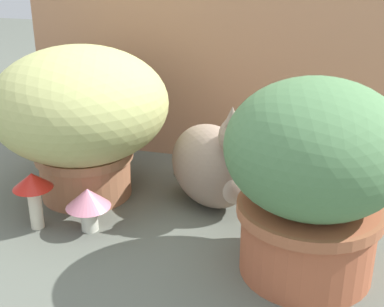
% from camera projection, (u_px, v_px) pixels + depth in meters
% --- Properties ---
extents(ground_plane, '(6.00, 6.00, 0.00)m').
position_uv_depth(ground_plane, '(135.00, 226.00, 1.31)').
color(ground_plane, '#5B6056').
extents(cardboard_backdrop, '(1.15, 0.03, 0.77)m').
position_uv_depth(cardboard_backdrop, '(206.00, 38.00, 1.58)').
color(cardboard_backdrop, tan).
rests_on(cardboard_backdrop, ground).
extents(grass_planter, '(0.46, 0.46, 0.41)m').
position_uv_depth(grass_planter, '(81.00, 113.00, 1.38)').
color(grass_planter, '#AE6F4C').
rests_on(grass_planter, ground).
extents(leafy_planter, '(0.36, 0.36, 0.42)m').
position_uv_depth(leafy_planter, '(313.00, 174.00, 1.05)').
color(leafy_planter, '#B15B3B').
rests_on(leafy_planter, ground).
extents(cat, '(0.32, 0.32, 0.32)m').
position_uv_depth(cat, '(216.00, 164.00, 1.36)').
color(cat, gray).
rests_on(cat, ground).
extents(mushroom_ornament_pink, '(0.11, 0.11, 0.11)m').
position_uv_depth(mushroom_ornament_pink, '(88.00, 201.00, 1.27)').
color(mushroom_ornament_pink, silver).
rests_on(mushroom_ornament_pink, ground).
extents(mushroom_ornament_red, '(0.10, 0.10, 0.15)m').
position_uv_depth(mushroom_ornament_red, '(33.00, 187.00, 1.26)').
color(mushroom_ornament_red, '#EFE7C9').
rests_on(mushroom_ornament_red, ground).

